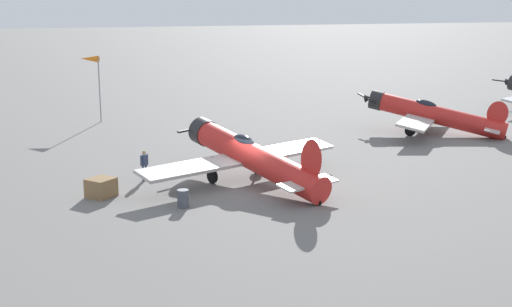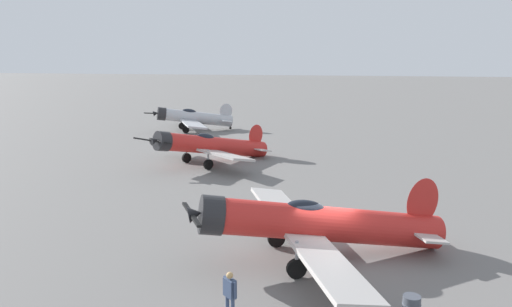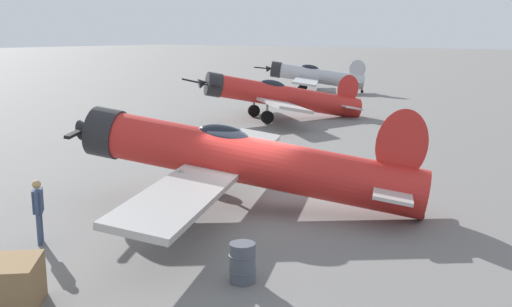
# 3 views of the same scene
# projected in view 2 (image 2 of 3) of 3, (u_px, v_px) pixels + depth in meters

# --- Properties ---
(ground_plane) EXTENTS (400.00, 400.00, 0.00)m
(ground_plane) POSITION_uv_depth(u_px,v_px,m) (327.00, 258.00, 21.08)
(ground_plane) COLOR slate
(airplane_foreground) EXTENTS (12.67, 11.27, 3.42)m
(airplane_foreground) POSITION_uv_depth(u_px,v_px,m) (317.00, 224.00, 20.67)
(airplane_foreground) COLOR red
(airplane_foreground) RESTS_ON ground_plane
(airplane_mid_apron) EXTENTS (9.71, 9.75, 3.30)m
(airplane_mid_apron) POSITION_uv_depth(u_px,v_px,m) (210.00, 146.00, 39.12)
(airplane_mid_apron) COLOR red
(airplane_mid_apron) RESTS_ON ground_plane
(airplane_far_line) EXTENTS (12.87, 9.18, 3.15)m
(airplane_far_line) POSITION_uv_depth(u_px,v_px,m) (192.00, 118.00, 56.45)
(airplane_far_line) COLOR #B7BABF
(airplane_far_line) RESTS_ON ground_plane
(ground_crew_mechanic) EXTENTS (0.48, 0.53, 1.72)m
(ground_crew_mechanic) POSITION_uv_depth(u_px,v_px,m) (230.00, 292.00, 15.86)
(ground_crew_mechanic) COLOR #384766
(ground_crew_mechanic) RESTS_ON ground_plane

